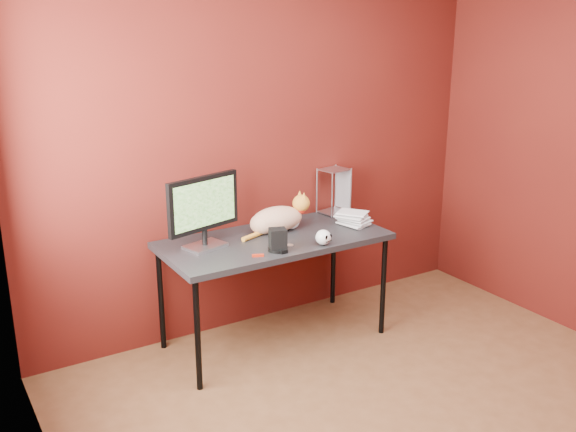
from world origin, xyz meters
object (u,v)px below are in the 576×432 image
cat (278,219)px  book_stack (349,155)px  monitor (204,208)px  desk (274,245)px  skull_mug (323,237)px  speaker (278,241)px

cat → book_stack: size_ratio=0.54×
monitor → book_stack: book_stack is taller
monitor → cat: monitor is taller
desk → skull_mug: 0.36m
desk → skull_mug: skull_mug is taller
monitor → skull_mug: size_ratio=4.90×
monitor → skull_mug: bearing=-43.1°
cat → skull_mug: cat is taller
desk → book_stack: (0.55, -0.06, 0.56)m
skull_mug → speaker: 0.31m
cat → book_stack: 0.65m
desk → skull_mug: size_ratio=14.03×
desk → book_stack: bearing=-6.3°
monitor → book_stack: size_ratio=0.51×
monitor → book_stack: (1.02, -0.13, 0.25)m
monitor → cat: bearing=-11.2°
skull_mug → book_stack: 0.62m
desk → monitor: size_ratio=2.86×
monitor → book_stack: 1.06m
speaker → cat: bearing=77.7°
desk → speaker: 0.28m
monitor → cat: size_ratio=0.95×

